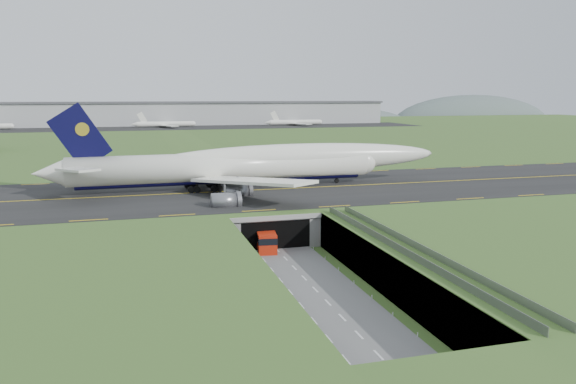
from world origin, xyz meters
name	(u,v)px	position (x,y,z in m)	size (l,w,h in m)	color
ground	(289,263)	(0.00, 0.00, 0.00)	(900.00, 900.00, 0.00)	#375823
airfield_deck	(289,245)	(0.00, 0.00, 3.00)	(800.00, 800.00, 6.00)	gray
trench_road	(303,278)	(0.00, -7.50, 0.10)	(12.00, 75.00, 0.20)	slate
taxiway	(246,191)	(0.00, 33.00, 6.09)	(800.00, 44.00, 0.18)	black
tunnel_portal	(264,220)	(0.00, 16.71, 3.33)	(17.00, 22.30, 6.00)	gray
guideway	(413,259)	(11.00, -19.11, 5.32)	(3.00, 53.00, 7.05)	#A8A8A3
jumbo_jet	(253,165)	(2.43, 36.67, 11.13)	(88.10, 57.82, 19.13)	white
shuttle_tram	(266,240)	(-1.71, 8.40, 1.83)	(4.17, 8.58, 3.34)	red
cargo_terminal	(165,113)	(-0.08, 299.41, 13.96)	(320.00, 67.00, 15.60)	#B2B2B2
distant_hills	(228,128)	(64.38, 430.00, -4.00)	(700.00, 91.00, 60.00)	#526360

